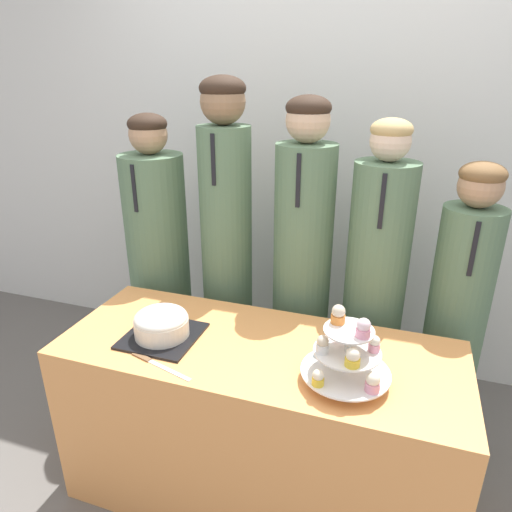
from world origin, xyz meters
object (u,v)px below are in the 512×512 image
at_px(cupcake_stand, 347,353).
at_px(student_4, 454,325).
at_px(cake_knife, 151,362).
at_px(student_3, 373,301).
at_px(round_cake, 161,324).
at_px(student_2, 301,280).
at_px(student_1, 227,259).
at_px(student_0, 160,272).

relative_size(cupcake_stand, student_4, 0.22).
height_order(cake_knife, student_3, student_3).
bearing_deg(round_cake, student_2, 54.27).
relative_size(cake_knife, cupcake_stand, 0.91).
relative_size(round_cake, cake_knife, 1.02).
xyz_separation_m(cake_knife, student_2, (0.37, 0.74, 0.05)).
relative_size(student_1, student_4, 1.22).
bearing_deg(round_cake, student_1, 86.07).
distance_m(cupcake_stand, student_1, 0.92).
bearing_deg(student_0, student_2, -0.00).
xyz_separation_m(round_cake, student_3, (0.75, 0.58, -0.06)).
xyz_separation_m(round_cake, cake_knife, (0.05, -0.16, -0.06)).
relative_size(round_cake, student_1, 0.17).
bearing_deg(student_2, cupcake_stand, -64.68).
relative_size(student_0, student_3, 0.99).
height_order(cupcake_stand, student_4, student_4).
distance_m(cake_knife, student_0, 0.84).
xyz_separation_m(round_cake, student_2, (0.42, 0.58, -0.01)).
height_order(round_cake, student_3, student_3).
height_order(cupcake_stand, student_2, student_2).
bearing_deg(student_2, student_0, 180.00).
bearing_deg(cupcake_stand, student_1, 136.97).
distance_m(cake_knife, student_1, 0.75).
xyz_separation_m(cupcake_stand, student_1, (-0.67, 0.63, -0.01)).
distance_m(student_1, student_3, 0.72).
relative_size(student_2, student_4, 1.17).
bearing_deg(student_3, round_cake, -142.39).
xyz_separation_m(cupcake_stand, student_0, (-1.06, 0.63, -0.13)).
bearing_deg(cake_knife, student_3, 62.38).
xyz_separation_m(student_1, student_3, (0.71, -0.00, -0.11)).
bearing_deg(cupcake_stand, round_cake, 175.92).
distance_m(cake_knife, cupcake_stand, 0.69).
bearing_deg(student_3, student_4, -0.00).
distance_m(round_cake, student_1, 0.58).
xyz_separation_m(cupcake_stand, student_2, (-0.30, 0.63, -0.07)).
bearing_deg(student_0, student_4, -0.00).
xyz_separation_m(student_2, student_3, (0.34, -0.00, -0.05)).
height_order(cupcake_stand, student_1, student_1).
height_order(student_0, student_4, student_0).
height_order(round_cake, cake_knife, round_cake).
bearing_deg(student_3, student_2, 180.00).
bearing_deg(student_1, round_cake, -93.93).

